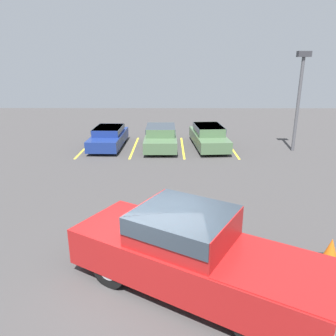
# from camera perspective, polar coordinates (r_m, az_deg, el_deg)

# --- Properties ---
(ground_plane) EXTENTS (60.00, 60.00, 0.00)m
(ground_plane) POSITION_cam_1_polar(r_m,az_deg,el_deg) (8.02, -2.77, -19.81)
(ground_plane) COLOR #423F3F
(stall_stripe_a) EXTENTS (0.12, 5.09, 0.01)m
(stall_stripe_a) POSITION_cam_1_polar(r_m,az_deg,el_deg) (20.33, -14.08, 3.54)
(stall_stripe_a) COLOR yellow
(stall_stripe_a) RESTS_ON ground_plane
(stall_stripe_b) EXTENTS (0.12, 5.09, 0.01)m
(stall_stripe_b) POSITION_cam_1_polar(r_m,az_deg,el_deg) (19.81, -5.89, 3.62)
(stall_stripe_b) COLOR yellow
(stall_stripe_b) RESTS_ON ground_plane
(stall_stripe_c) EXTENTS (0.12, 5.09, 0.01)m
(stall_stripe_c) POSITION_cam_1_polar(r_m,az_deg,el_deg) (19.71, 2.56, 3.62)
(stall_stripe_c) COLOR yellow
(stall_stripe_c) RESTS_ON ground_plane
(stall_stripe_d) EXTENTS (0.12, 5.09, 0.01)m
(stall_stripe_d) POSITION_cam_1_polar(r_m,az_deg,el_deg) (20.03, 10.91, 3.55)
(stall_stripe_d) COLOR yellow
(stall_stripe_d) RESTS_ON ground_plane
(pickup_truck) EXTENTS (5.93, 4.61, 1.87)m
(pickup_truck) POSITION_cam_1_polar(r_m,az_deg,el_deg) (7.41, 4.69, -14.64)
(pickup_truck) COLOR #A51919
(pickup_truck) RESTS_ON ground_plane
(parked_sedan_a) EXTENTS (1.83, 4.49, 1.19)m
(parked_sedan_a) POSITION_cam_1_polar(r_m,az_deg,el_deg) (20.02, -10.29, 5.45)
(parked_sedan_a) COLOR navy
(parked_sedan_a) RESTS_ON ground_plane
(parked_sedan_b) EXTENTS (1.88, 4.66, 1.28)m
(parked_sedan_b) POSITION_cam_1_polar(r_m,az_deg,el_deg) (19.55, -1.28, 5.57)
(parked_sedan_b) COLOR #4C6B47
(parked_sedan_b) RESTS_ON ground_plane
(parked_sedan_c) EXTENTS (2.05, 4.91, 1.29)m
(parked_sedan_c) POSITION_cam_1_polar(r_m,az_deg,el_deg) (19.83, 7.08, 5.63)
(parked_sedan_c) COLOR #4C6B47
(parked_sedan_c) RESTS_ON ground_plane
(light_post) EXTENTS (0.70, 0.36, 5.44)m
(light_post) POSITION_cam_1_polar(r_m,az_deg,el_deg) (19.73, 21.98, 12.60)
(light_post) COLOR #515156
(light_post) RESTS_ON ground_plane
(traffic_cone) EXTENTS (0.50, 0.50, 0.59)m
(traffic_cone) POSITION_cam_1_polar(r_m,az_deg,el_deg) (9.72, 26.50, -12.60)
(traffic_cone) COLOR black
(traffic_cone) RESTS_ON ground_plane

